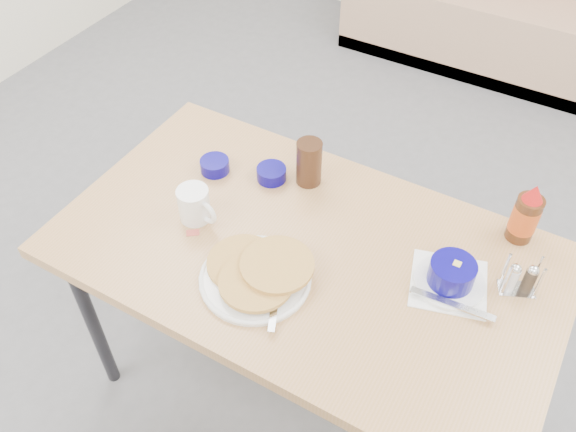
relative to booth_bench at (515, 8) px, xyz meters
The scene contains 11 objects.
booth_bench is the anchor object (origin of this frame).
dining_table 2.56m from the booth_bench, 90.00° to the right, with size 1.40×0.80×0.76m.
pancake_plate 2.73m from the booth_bench, 91.30° to the right, with size 0.30×0.30×0.05m.
coffee_mug 2.65m from the booth_bench, 97.36° to the right, with size 0.14×0.09×0.10m.
grits_setting 2.53m from the booth_bench, 81.05° to the right, with size 0.26×0.24×0.08m.
creamer_bowl 2.46m from the booth_bench, 99.64° to the right, with size 0.09×0.09×0.04m.
butter_bowl 2.38m from the booth_bench, 95.69° to the right, with size 0.09×0.09×0.04m.
amber_tumbler 2.34m from the booth_bench, 93.21° to the right, with size 0.08×0.08×0.15m, color #351E11.
condiment_caddy 2.49m from the booth_bench, 77.09° to the right, with size 0.11×0.09×0.11m.
syrup_bottle 2.30m from the booth_bench, 77.21° to the right, with size 0.08×0.08×0.20m.
sugar_wrapper 2.69m from the booth_bench, 96.67° to the right, with size 0.04×0.02×0.00m, color #CD4F44.
Camera 1 is at (0.51, -0.74, 2.04)m, focal length 38.00 mm.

